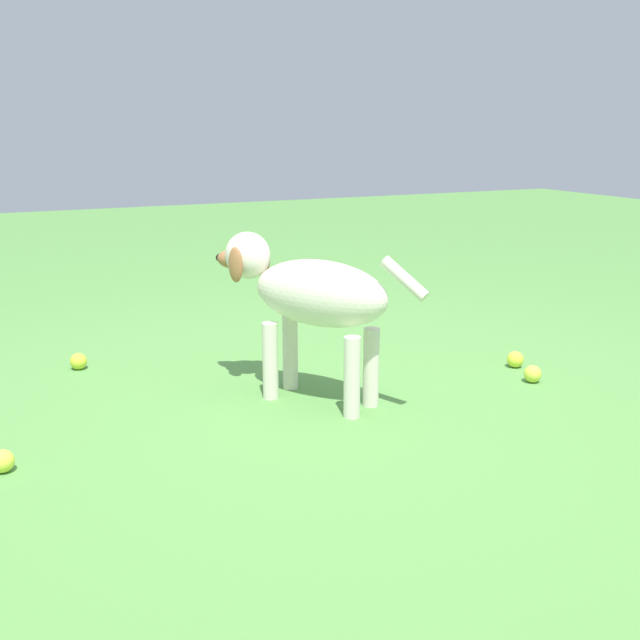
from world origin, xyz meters
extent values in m
plane|color=#548C42|center=(0.00, 0.00, 0.00)|extent=(14.00, 14.00, 0.00)
ellipsoid|color=silver|center=(-0.21, 0.04, 0.39)|extent=(0.54, 0.44, 0.23)
cylinder|color=silver|center=(-0.32, -0.11, 0.14)|extent=(0.06, 0.06, 0.28)
cylinder|color=silver|center=(-0.39, 0.00, 0.14)|extent=(0.06, 0.06, 0.28)
cylinder|color=silver|center=(-0.04, 0.07, 0.14)|extent=(0.06, 0.06, 0.28)
cylinder|color=silver|center=(-0.11, 0.18, 0.14)|extent=(0.06, 0.06, 0.28)
ellipsoid|color=silver|center=(-0.48, -0.12, 0.49)|extent=(0.22, 0.22, 0.17)
ellipsoid|color=#9E663D|center=(-0.54, -0.16, 0.47)|extent=(0.14, 0.13, 0.07)
sphere|color=black|center=(-0.59, -0.19, 0.47)|extent=(0.03, 0.03, 0.03)
ellipsoid|color=#9E663D|center=(-0.43, -0.19, 0.47)|extent=(0.07, 0.06, 0.13)
ellipsoid|color=#9E663D|center=(-0.51, -0.05, 0.47)|extent=(0.07, 0.06, 0.13)
cylinder|color=silver|center=(0.06, 0.20, 0.48)|extent=(0.16, 0.12, 0.13)
sphere|color=#C4DB34|center=(-0.96, -0.67, 0.03)|extent=(0.07, 0.07, 0.07)
sphere|color=#CCDE37|center=(-0.23, 0.91, 0.03)|extent=(0.07, 0.07, 0.07)
sphere|color=#C9DF41|center=(-0.05, 0.85, 0.03)|extent=(0.07, 0.07, 0.07)
sphere|color=#D2E141|center=(-0.09, -1.01, 0.03)|extent=(0.07, 0.07, 0.07)
camera|label=1|loc=(2.08, -1.06, 0.95)|focal=42.93mm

